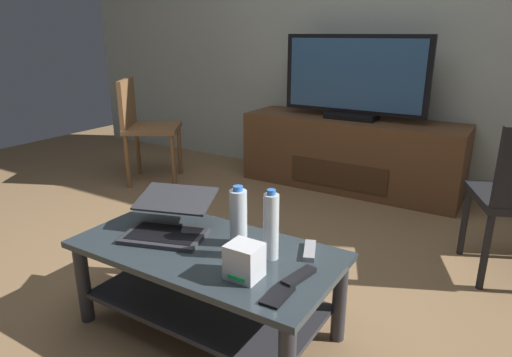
{
  "coord_description": "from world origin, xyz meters",
  "views": [
    {
      "loc": [
        1.15,
        -1.62,
        1.25
      ],
      "look_at": [
        0.04,
        0.19,
        0.55
      ],
      "focal_mm": 31.18,
      "sensor_mm": 36.0,
      "label": 1
    }
  ],
  "objects": [
    {
      "name": "ground_plane",
      "position": [
        0.0,
        0.0,
        0.0
      ],
      "size": [
        7.68,
        7.68,
        0.0
      ],
      "primitive_type": "plane",
      "color": "olive"
    },
    {
      "name": "back_wall",
      "position": [
        0.0,
        2.14,
        1.4
      ],
      "size": [
        6.4,
        0.12,
        2.8
      ],
      "primitive_type": "cube",
      "color": "#A8B2A8",
      "rests_on": "ground"
    },
    {
      "name": "coffee_table",
      "position": [
        0.1,
        -0.31,
        0.27
      ],
      "size": [
        1.12,
        0.57,
        0.4
      ],
      "color": "#2D383D",
      "rests_on": "ground"
    },
    {
      "name": "media_cabinet",
      "position": [
        -0.05,
        1.82,
        0.29
      ],
      "size": [
        1.77,
        0.51,
        0.59
      ],
      "color": "brown",
      "rests_on": "ground"
    },
    {
      "name": "television",
      "position": [
        -0.05,
        1.8,
        0.9
      ],
      "size": [
        1.16,
        0.2,
        0.65
      ],
      "color": "black",
      "rests_on": "media_cabinet"
    },
    {
      "name": "side_chair",
      "position": [
        -1.63,
        1.07,
        0.51
      ],
      "size": [
        0.61,
        0.61,
        0.88
      ],
      "color": "brown",
      "rests_on": "ground"
    },
    {
      "name": "laptop",
      "position": [
        -0.13,
        -0.28,
        0.46
      ],
      "size": [
        0.44,
        0.45,
        0.16
      ],
      "color": "#333338",
      "rests_on": "coffee_table"
    },
    {
      "name": "router_box",
      "position": [
        0.37,
        -0.43,
        0.46
      ],
      "size": [
        0.12,
        0.11,
        0.13
      ],
      "color": "silver",
      "rests_on": "coffee_table"
    },
    {
      "name": "water_bottle_near",
      "position": [
        0.2,
        -0.21,
        0.52
      ],
      "size": [
        0.07,
        0.07,
        0.26
      ],
      "color": "silver",
      "rests_on": "coffee_table"
    },
    {
      "name": "water_bottle_far",
      "position": [
        0.38,
        -0.25,
        0.53
      ],
      "size": [
        0.06,
        0.06,
        0.29
      ],
      "color": "silver",
      "rests_on": "coffee_table"
    },
    {
      "name": "cell_phone",
      "position": [
        0.53,
        -0.47,
        0.4
      ],
      "size": [
        0.07,
        0.14,
        0.01
      ],
      "primitive_type": "cube",
      "rotation": [
        0.0,
        0.0,
        0.02
      ],
      "color": "black",
      "rests_on": "coffee_table"
    },
    {
      "name": "tv_remote",
      "position": [
        0.54,
        -0.33,
        0.41
      ],
      "size": [
        0.07,
        0.17,
        0.02
      ],
      "primitive_type": "cube",
      "rotation": [
        0.0,
        0.0,
        -0.18
      ],
      "color": "black",
      "rests_on": "coffee_table"
    },
    {
      "name": "soundbar_remote",
      "position": [
        0.49,
        -0.13,
        0.41
      ],
      "size": [
        0.1,
        0.16,
        0.02
      ],
      "primitive_type": "cube",
      "rotation": [
        0.0,
        0.0,
        0.38
      ],
      "color": "#99999E",
      "rests_on": "coffee_table"
    }
  ]
}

